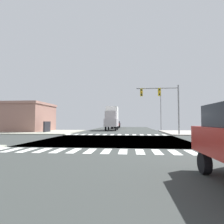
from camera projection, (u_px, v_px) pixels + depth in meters
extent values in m
cube|color=#333735|center=(113.00, 140.00, 18.82)|extent=(14.00, 90.00, 0.05)
cube|color=#333735|center=(113.00, 140.00, 18.82)|extent=(90.00, 12.00, 0.05)
cube|color=#A09B91|center=(204.00, 133.00, 29.55)|extent=(12.00, 12.00, 0.14)
cube|color=#A1A290|center=(42.00, 132.00, 31.97)|extent=(12.00, 12.00, 0.14)
cube|color=white|center=(12.00, 150.00, 12.10)|extent=(0.50, 2.00, 0.01)
cube|color=white|center=(28.00, 150.00, 12.01)|extent=(0.50, 2.00, 0.01)
cube|color=white|center=(43.00, 150.00, 11.91)|extent=(0.50, 2.00, 0.01)
cube|color=white|center=(58.00, 150.00, 11.82)|extent=(0.50, 2.00, 0.01)
cube|color=white|center=(74.00, 151.00, 11.73)|extent=(0.50, 2.00, 0.01)
cube|color=white|center=(90.00, 151.00, 11.64)|extent=(0.50, 2.00, 0.01)
cube|color=white|center=(107.00, 151.00, 11.54)|extent=(0.50, 2.00, 0.01)
cube|color=white|center=(123.00, 151.00, 11.45)|extent=(0.50, 2.00, 0.01)
cube|color=white|center=(140.00, 152.00, 11.36)|extent=(0.50, 2.00, 0.01)
cube|color=white|center=(157.00, 152.00, 11.26)|extent=(0.50, 2.00, 0.01)
cube|color=white|center=(174.00, 152.00, 11.17)|extent=(0.50, 2.00, 0.01)
cube|color=white|center=(192.00, 152.00, 11.08)|extent=(0.50, 2.00, 0.01)
cube|color=white|center=(210.00, 153.00, 10.98)|extent=(0.50, 2.00, 0.01)
cube|color=white|center=(69.00, 134.00, 26.71)|extent=(0.50, 2.00, 0.01)
cube|color=white|center=(76.00, 134.00, 26.62)|extent=(0.50, 2.00, 0.01)
cube|color=white|center=(84.00, 134.00, 26.53)|extent=(0.50, 2.00, 0.01)
cube|color=white|center=(91.00, 134.00, 26.43)|extent=(0.50, 2.00, 0.01)
cube|color=white|center=(98.00, 134.00, 26.34)|extent=(0.50, 2.00, 0.01)
cube|color=white|center=(105.00, 135.00, 26.25)|extent=(0.50, 2.00, 0.01)
cube|color=white|center=(112.00, 135.00, 26.15)|extent=(0.50, 2.00, 0.01)
cube|color=white|center=(120.00, 135.00, 26.06)|extent=(0.50, 2.00, 0.01)
cube|color=white|center=(127.00, 135.00, 25.97)|extent=(0.50, 2.00, 0.01)
cube|color=white|center=(134.00, 135.00, 25.88)|extent=(0.50, 2.00, 0.01)
cube|color=white|center=(142.00, 135.00, 25.78)|extent=(0.50, 2.00, 0.01)
cube|color=white|center=(149.00, 135.00, 25.69)|extent=(0.50, 2.00, 0.01)
cube|color=white|center=(157.00, 135.00, 25.60)|extent=(0.50, 2.00, 0.01)
cube|color=white|center=(164.00, 135.00, 25.50)|extent=(0.50, 2.00, 0.01)
cylinder|color=gray|center=(179.00, 110.00, 25.41)|extent=(0.20, 0.20, 6.69)
cylinder|color=gray|center=(157.00, 88.00, 25.81)|extent=(5.56, 0.14, 0.14)
cube|color=yellow|center=(159.00, 92.00, 25.76)|extent=(0.32, 0.40, 1.00)
sphere|color=black|center=(160.00, 90.00, 25.53)|extent=(0.22, 0.22, 0.22)
sphere|color=orange|center=(160.00, 92.00, 25.52)|extent=(0.22, 0.22, 0.22)
sphere|color=black|center=(160.00, 94.00, 25.50)|extent=(0.22, 0.22, 0.22)
cube|color=yellow|center=(141.00, 92.00, 25.98)|extent=(0.32, 0.40, 1.00)
sphere|color=black|center=(142.00, 90.00, 25.76)|extent=(0.22, 0.22, 0.22)
sphere|color=orange|center=(142.00, 92.00, 25.74)|extent=(0.22, 0.22, 0.22)
sphere|color=black|center=(142.00, 94.00, 25.72)|extent=(0.22, 0.22, 0.22)
cylinder|color=gray|center=(161.00, 109.00, 37.60)|extent=(0.16, 0.16, 8.50)
cylinder|color=gray|center=(157.00, 88.00, 37.87)|extent=(1.40, 0.10, 0.10)
ellipsoid|color=silver|center=(153.00, 88.00, 37.93)|extent=(0.60, 0.32, 0.20)
cube|color=#93675B|center=(10.00, 118.00, 34.68)|extent=(13.89, 8.53, 4.68)
cube|color=#986C60|center=(10.00, 105.00, 34.81)|extent=(14.19, 8.83, 0.40)
cube|color=black|center=(47.00, 127.00, 30.58)|extent=(0.24, 2.20, 1.80)
cylinder|color=black|center=(116.00, 129.00, 36.31)|extent=(0.26, 0.80, 0.80)
cylinder|color=black|center=(106.00, 129.00, 36.49)|extent=(0.26, 0.80, 0.80)
cylinder|color=black|center=(117.00, 128.00, 41.18)|extent=(0.26, 0.80, 0.80)
cylinder|color=black|center=(108.00, 128.00, 41.36)|extent=(0.26, 0.80, 0.80)
cube|color=#B6AEB2|center=(112.00, 123.00, 38.89)|extent=(2.40, 7.20, 1.49)
cube|color=white|center=(112.00, 113.00, 40.07)|extent=(2.30, 4.18, 2.56)
cube|color=#B6AEB2|center=(111.00, 115.00, 36.82)|extent=(2.11, 2.02, 1.49)
cylinder|color=black|center=(119.00, 127.00, 53.27)|extent=(0.26, 0.68, 0.68)
cylinder|color=black|center=(114.00, 127.00, 53.41)|extent=(0.26, 0.68, 0.68)
cylinder|color=black|center=(120.00, 126.00, 56.18)|extent=(0.26, 0.68, 0.68)
cylinder|color=black|center=(115.00, 126.00, 56.31)|extent=(0.26, 0.68, 0.68)
cube|color=black|center=(117.00, 124.00, 54.83)|extent=(1.80, 4.30, 0.66)
cube|color=black|center=(117.00, 122.00, 54.86)|extent=(1.55, 2.24, 0.54)
cylinder|color=black|center=(118.00, 128.00, 45.66)|extent=(0.26, 0.68, 0.68)
cylinder|color=black|center=(112.00, 128.00, 45.79)|extent=(0.26, 0.68, 0.68)
cylinder|color=black|center=(118.00, 127.00, 48.57)|extent=(0.26, 0.68, 0.68)
cylinder|color=black|center=(113.00, 127.00, 48.70)|extent=(0.26, 0.68, 0.68)
cube|color=#A71A14|center=(115.00, 125.00, 47.21)|extent=(1.80, 4.30, 0.66)
cube|color=black|center=(115.00, 122.00, 47.24)|extent=(1.55, 2.24, 0.54)
cylinder|color=black|center=(204.00, 163.00, 6.59)|extent=(0.26, 0.74, 0.74)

